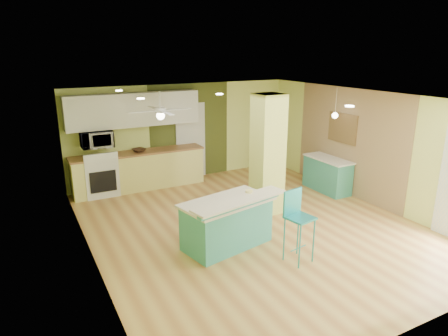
{
  "coord_description": "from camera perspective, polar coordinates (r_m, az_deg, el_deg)",
  "views": [
    {
      "loc": [
        -3.86,
        -6.1,
        3.34
      ],
      "look_at": [
        -0.42,
        0.4,
        1.14
      ],
      "focal_mm": 32.0,
      "sensor_mm": 36.0,
      "label": 1
    }
  ],
  "objects": [
    {
      "name": "pendant_lamp",
      "position": [
        9.56,
        15.57,
        7.27
      ],
      "size": [
        0.14,
        0.14,
        0.69
      ],
      "color": "silver",
      "rests_on": "ceiling"
    },
    {
      "name": "wall_decor",
      "position": [
        9.87,
        16.57,
        5.49
      ],
      "size": [
        0.03,
        0.9,
        0.7
      ],
      "primitive_type": "cube",
      "color": "brown",
      "rests_on": "wood_panel"
    },
    {
      "name": "wall_right",
      "position": [
        9.42,
        19.96,
        2.79
      ],
      "size": [
        0.01,
        7.0,
        2.5
      ],
      "primitive_type": "cube",
      "color": "#D7E67B",
      "rests_on": "floor"
    },
    {
      "name": "bar_stool",
      "position": [
        6.54,
        10.33,
        -6.53
      ],
      "size": [
        0.46,
        0.46,
        1.2
      ],
      "rotation": [
        0.0,
        0.0,
        0.18
      ],
      "color": "teal",
      "rests_on": "floor"
    },
    {
      "name": "interior_door",
      "position": [
        10.65,
        -4.79,
        3.87
      ],
      "size": [
        0.82,
        0.05,
        2.0
      ],
      "primitive_type": "cube",
      "color": "silver",
      "rests_on": "floor"
    },
    {
      "name": "wood_panel",
      "position": [
        9.81,
        17.33,
        3.56
      ],
      "size": [
        0.02,
        3.4,
        2.5
      ],
      "primitive_type": "cube",
      "color": "#85684C",
      "rests_on": "floor"
    },
    {
      "name": "wall_back",
      "position": [
        10.56,
        -5.92,
        5.13
      ],
      "size": [
        6.0,
        0.01,
        2.5
      ],
      "primitive_type": "cube",
      "color": "#D7E67B",
      "rests_on": "floor"
    },
    {
      "name": "ceiling_fan",
      "position": [
        8.65,
        -9.08,
        8.03
      ],
      "size": [
        1.41,
        1.41,
        0.61
      ],
      "color": "silver",
      "rests_on": "ceiling"
    },
    {
      "name": "peninsula",
      "position": [
        7.01,
        0.49,
        -7.74
      ],
      "size": [
        1.86,
        1.29,
        0.97
      ],
      "rotation": [
        0.0,
        0.0,
        0.21
      ],
      "color": "teal",
      "rests_on": "floor"
    },
    {
      "name": "wall_left",
      "position": [
        6.51,
        -18.86,
        -3.05
      ],
      "size": [
        0.01,
        7.0,
        2.5
      ],
      "primitive_type": "cube",
      "color": "#D7E67B",
      "rests_on": "floor"
    },
    {
      "name": "canister",
      "position": [
        6.93,
        3.6,
        -3.82
      ],
      "size": [
        0.14,
        0.14,
        0.17
      ],
      "primitive_type": "cylinder",
      "color": "yellow",
      "rests_on": "peninsula"
    },
    {
      "name": "microwave",
      "position": [
        9.65,
        -17.72,
        3.93
      ],
      "size": [
        0.7,
        0.48,
        0.39
      ],
      "primitive_type": "imported",
      "color": "silver",
      "rests_on": "wall_back"
    },
    {
      "name": "kitchen_run",
      "position": [
        10.07,
        -11.99,
        -0.31
      ],
      "size": [
        3.25,
        0.63,
        0.94
      ],
      "color": "#E1DA75",
      "rests_on": "floor"
    },
    {
      "name": "stove",
      "position": [
        9.86,
        -17.26,
        -1.13
      ],
      "size": [
        0.76,
        0.66,
        1.08
      ],
      "color": "white",
      "rests_on": "floor"
    },
    {
      "name": "wall_front",
      "position": [
        5.1,
        25.86,
        -9.37
      ],
      "size": [
        6.0,
        0.01,
        2.5
      ],
      "primitive_type": "cube",
      "color": "#D7E67B",
      "rests_on": "floor"
    },
    {
      "name": "olive_accent",
      "position": [
        10.62,
        -4.88,
        5.22
      ],
      "size": [
        2.2,
        0.02,
        2.5
      ],
      "primitive_type": "cube",
      "color": "#444C1E",
      "rests_on": "floor"
    },
    {
      "name": "column",
      "position": [
        8.26,
        6.23,
        1.87
      ],
      "size": [
        0.55,
        0.55,
        2.5
      ],
      "primitive_type": "cube",
      "color": "#CCD462",
      "rests_on": "floor"
    },
    {
      "name": "side_counter",
      "position": [
        10.04,
        14.52,
        -0.88
      ],
      "size": [
        0.54,
        1.27,
        0.82
      ],
      "color": "teal",
      "rests_on": "floor"
    },
    {
      "name": "ceiling",
      "position": [
        7.27,
        4.45,
        9.97
      ],
      "size": [
        6.0,
        7.0,
        0.01
      ],
      "primitive_type": "cube",
      "color": "white",
      "rests_on": "wall_back"
    },
    {
      "name": "upper_cabinets",
      "position": [
        9.86,
        -12.7,
        8.12
      ],
      "size": [
        3.2,
        0.34,
        0.8
      ],
      "primitive_type": "cube",
      "color": "silver",
      "rests_on": "wall_back"
    },
    {
      "name": "fruit_bowl",
      "position": [
        9.93,
        -12.08,
        2.5
      ],
      "size": [
        0.39,
        0.39,
        0.08
      ],
      "primitive_type": "imported",
      "rotation": [
        0.0,
        0.0,
        0.3
      ],
      "color": "#372216",
      "rests_on": "kitchen_run"
    },
    {
      "name": "floor",
      "position": [
        7.96,
        4.05,
        -8.28
      ],
      "size": [
        6.0,
        7.0,
        0.01
      ],
      "primitive_type": "cube",
      "color": "#A86F3A",
      "rests_on": "ground"
    }
  ]
}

